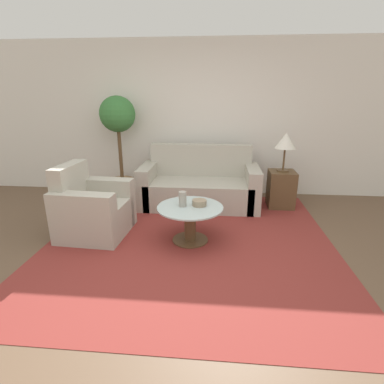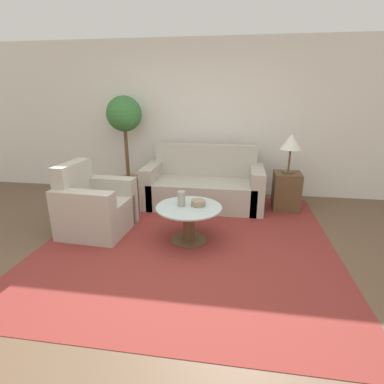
{
  "view_description": "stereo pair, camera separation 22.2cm",
  "coord_description": "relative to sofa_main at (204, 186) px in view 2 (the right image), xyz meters",
  "views": [
    {
      "loc": [
        0.39,
        -2.68,
        1.73
      ],
      "look_at": [
        0.07,
        0.88,
        0.55
      ],
      "focal_mm": 28.0,
      "sensor_mm": 36.0,
      "label": 1
    },
    {
      "loc": [
        0.61,
        -2.66,
        1.73
      ],
      "look_at": [
        0.07,
        0.88,
        0.55
      ],
      "focal_mm": 28.0,
      "sensor_mm": 36.0,
      "label": 2
    }
  ],
  "objects": [
    {
      "name": "table_lamp",
      "position": [
        1.29,
        -0.01,
        0.74
      ],
      "size": [
        0.31,
        0.31,
        0.59
      ],
      "color": "brown",
      "rests_on": "side_table"
    },
    {
      "name": "sofa_main",
      "position": [
        0.0,
        0.0,
        0.0
      ],
      "size": [
        1.86,
        0.85,
        0.94
      ],
      "color": "#B2AD9E",
      "rests_on": "ground_plane"
    },
    {
      "name": "wall_back",
      "position": [
        -0.1,
        0.68,
        1.0
      ],
      "size": [
        10.0,
        0.06,
        2.6
      ],
      "color": "white",
      "rests_on": "ground_plane"
    },
    {
      "name": "side_table",
      "position": [
        1.29,
        -0.01,
        -0.01
      ],
      "size": [
        0.4,
        0.4,
        0.58
      ],
      "color": "brown",
      "rests_on": "ground_plane"
    },
    {
      "name": "armchair",
      "position": [
        -1.31,
        -1.21,
        0.0
      ],
      "size": [
        0.83,
        0.89,
        0.9
      ],
      "rotation": [
        0.0,
        0.0,
        1.51
      ],
      "color": "#B2AD9E",
      "rests_on": "ground_plane"
    },
    {
      "name": "coffee_table",
      "position": [
        -0.03,
        -1.32,
        -0.01
      ],
      "size": [
        0.79,
        0.79,
        0.45
      ],
      "color": "brown",
      "rests_on": "ground_plane"
    },
    {
      "name": "bowl",
      "position": [
        0.08,
        -1.27,
        0.18
      ],
      "size": [
        0.17,
        0.17,
        0.07
      ],
      "color": "gray",
      "rests_on": "coffee_table"
    },
    {
      "name": "vase",
      "position": [
        -0.12,
        -1.31,
        0.24
      ],
      "size": [
        0.09,
        0.09,
        0.18
      ],
      "color": "#9E998E",
      "rests_on": "coffee_table"
    },
    {
      "name": "ground_plane",
      "position": [
        -0.1,
        -1.95,
        -0.3
      ],
      "size": [
        14.0,
        14.0,
        0.0
      ],
      "primitive_type": "plane",
      "color": "brown"
    },
    {
      "name": "potted_plant",
      "position": [
        -1.38,
        0.29,
        0.85
      ],
      "size": [
        0.59,
        0.59,
        1.7
      ],
      "color": "#93704C",
      "rests_on": "ground_plane"
    },
    {
      "name": "rug",
      "position": [
        -0.03,
        -1.32,
        -0.3
      ],
      "size": [
        3.44,
        3.47,
        0.01
      ],
      "color": "maroon",
      "rests_on": "ground_plane"
    }
  ]
}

